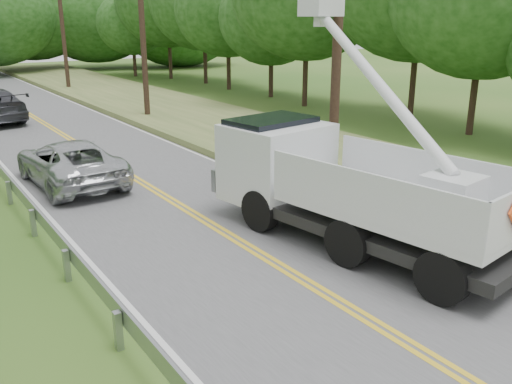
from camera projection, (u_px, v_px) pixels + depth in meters
road at (129, 175)px, 19.19m from camera, size 7.20×96.00×0.03m
utility_poles at (208, 19)px, 22.64m from camera, size 1.60×43.30×10.00m
tall_grass_verge at (290, 146)px, 22.93m from camera, size 7.00×96.00×0.30m
treeline_right at (290, 0)px, 34.68m from camera, size 11.91×52.44×11.88m
bucket_truck at (324, 167)px, 13.84m from camera, size 4.31×8.51×7.48m
suv_silver at (70, 162)px, 17.93m from camera, size 2.62×5.39×1.48m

